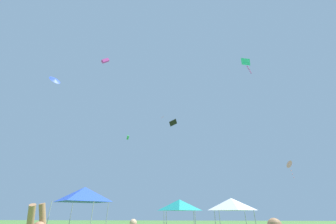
% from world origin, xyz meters
% --- Properties ---
extents(canopy_tent_white, '(2.72, 2.72, 2.91)m').
position_xyz_m(canopy_tent_white, '(4.10, 12.27, 2.47)').
color(canopy_tent_white, '#9E9EA3').
rests_on(canopy_tent_white, ground).
extents(canopy_tent_teal, '(2.72, 2.72, 2.91)m').
position_xyz_m(canopy_tent_teal, '(0.00, 13.72, 2.47)').
color(canopy_tent_teal, '#9E9EA3').
rests_on(canopy_tent_teal, ground).
extents(canopy_tent_blue, '(3.53, 3.53, 3.77)m').
position_xyz_m(canopy_tent_blue, '(-7.72, 11.82, 3.21)').
color(canopy_tent_blue, '#9E9EA3').
rests_on(canopy_tent_blue, ground).
extents(kite_pink_delta, '(1.46, 1.35, 2.54)m').
position_xyz_m(kite_pink_delta, '(16.57, 26.97, 8.49)').
color(kite_pink_delta, pink).
extents(kite_cyan_diamond, '(0.73, 0.69, 1.14)m').
position_xyz_m(kite_cyan_diamond, '(4.44, 4.64, 10.10)').
color(kite_cyan_diamond, '#2DB7CC').
extents(kite_pink_diamond, '(0.66, 0.63, 0.50)m').
position_xyz_m(kite_pink_diamond, '(-2.99, 27.63, 17.43)').
color(kite_pink_diamond, pink).
extents(kite_black_diamond, '(1.37, 1.51, 0.49)m').
position_xyz_m(kite_black_diamond, '(-0.76, 20.45, 13.15)').
color(kite_black_diamond, black).
extents(kite_magenta_box, '(1.36, 1.25, 1.30)m').
position_xyz_m(kite_magenta_box, '(-12.74, 21.87, 26.13)').
color(kite_magenta_box, '#D6389E').
extents(kite_green_box, '(0.49, 0.63, 0.61)m').
position_xyz_m(kite_green_box, '(-7.84, 23.53, 12.20)').
color(kite_green_box, green).
extents(kite_blue_delta, '(1.28, 1.37, 1.01)m').
position_xyz_m(kite_blue_delta, '(-12.32, 10.72, 14.01)').
color(kite_blue_delta, blue).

